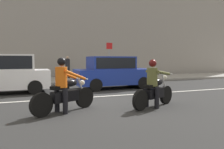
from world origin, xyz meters
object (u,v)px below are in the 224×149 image
parked_hatchback_white (8,73)px  street_sign_post (109,57)px  motorcycle_with_rider_olive (154,88)px  motorcycle_with_rider_orange_stripe (64,90)px  pedestrian_bystander (68,65)px  parked_sedan_cobalt_blue (113,72)px

parked_hatchback_white → street_sign_post: size_ratio=1.37×
motorcycle_with_rider_olive → street_sign_post: size_ratio=0.76×
parked_hatchback_white → street_sign_post: street_sign_post is taller
parked_hatchback_white → motorcycle_with_rider_orange_stripe: bearing=-68.4°
pedestrian_bystander → motorcycle_with_rider_olive: bearing=-84.5°
motorcycle_with_rider_olive → street_sign_post: bearing=79.3°
motorcycle_with_rider_olive → parked_sedan_cobalt_blue: bearing=84.7°
motorcycle_with_rider_orange_stripe → parked_sedan_cobalt_blue: parked_sedan_cobalt_blue is taller
parked_hatchback_white → pedestrian_bystander: 6.73m
parked_sedan_cobalt_blue → street_sign_post: size_ratio=1.60×
street_sign_post → motorcycle_with_rider_olive: bearing=-100.7°
motorcycle_with_rider_orange_stripe → street_sign_post: size_ratio=0.77×
parked_hatchback_white → street_sign_post: 7.35m
parked_sedan_cobalt_blue → motorcycle_with_rider_orange_stripe: bearing=-126.2°
motorcycle_with_rider_olive → motorcycle_with_rider_orange_stripe: 2.88m
motorcycle_with_rider_olive → parked_hatchback_white: 6.81m
motorcycle_with_rider_orange_stripe → motorcycle_with_rider_olive: bearing=-6.7°
parked_hatchback_white → parked_sedan_cobalt_blue: bearing=-0.8°
parked_hatchback_white → street_sign_post: (6.31, 3.68, 0.80)m
motorcycle_with_rider_olive → motorcycle_with_rider_orange_stripe: bearing=173.3°
parked_sedan_cobalt_blue → street_sign_post: 4.02m
parked_hatchback_white → pedestrian_bystander: pedestrian_bystander is taller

